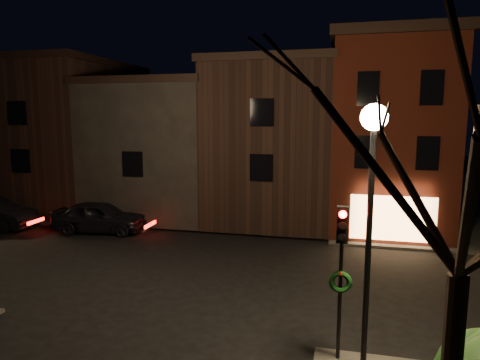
# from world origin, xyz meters

# --- Properties ---
(ground) EXTENTS (120.00, 120.00, 0.00)m
(ground) POSITION_xyz_m (0.00, 0.00, 0.00)
(ground) COLOR black
(ground) RESTS_ON ground
(sidewalk_far_left) EXTENTS (30.00, 30.00, 0.12)m
(sidewalk_far_left) POSITION_xyz_m (-20.00, 20.00, 0.06)
(sidewalk_far_left) COLOR #2D2B28
(sidewalk_far_left) RESTS_ON ground
(corner_building) EXTENTS (6.50, 8.50, 10.50)m
(corner_building) POSITION_xyz_m (8.00, 9.47, 5.40)
(corner_building) COLOR #4C170D
(corner_building) RESTS_ON ground
(row_building_a) EXTENTS (7.30, 10.30, 9.40)m
(row_building_a) POSITION_xyz_m (1.50, 10.50, 4.83)
(row_building_a) COLOR black
(row_building_a) RESTS_ON ground
(row_building_b) EXTENTS (7.80, 10.30, 8.40)m
(row_building_b) POSITION_xyz_m (-5.75, 10.50, 4.33)
(row_building_b) COLOR black
(row_building_b) RESTS_ON ground
(row_building_c) EXTENTS (7.30, 10.30, 9.90)m
(row_building_c) POSITION_xyz_m (-13.00, 10.50, 5.08)
(row_building_c) COLOR black
(row_building_c) RESTS_ON ground
(street_lamp_near) EXTENTS (0.60, 0.60, 6.48)m
(street_lamp_near) POSITION_xyz_m (6.20, -6.00, 5.18)
(street_lamp_near) COLOR black
(street_lamp_near) RESTS_ON sidewalk_near_right
(traffic_signal) EXTENTS (0.58, 0.38, 4.05)m
(traffic_signal) POSITION_xyz_m (5.60, -5.51, 2.81)
(traffic_signal) COLOR black
(traffic_signal) RESTS_ON sidewalk_near_right
(bare_tree_right) EXTENTS (6.40, 6.40, 8.50)m
(bare_tree_right) POSITION_xyz_m (7.50, -8.50, 6.15)
(bare_tree_right) COLOR black
(bare_tree_right) RESTS_ON sidewalk_near_right
(parked_car_a) EXTENTS (5.26, 2.63, 1.72)m
(parked_car_a) POSITION_xyz_m (-7.36, 4.50, 0.86)
(parked_car_a) COLOR black
(parked_car_a) RESTS_ON ground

